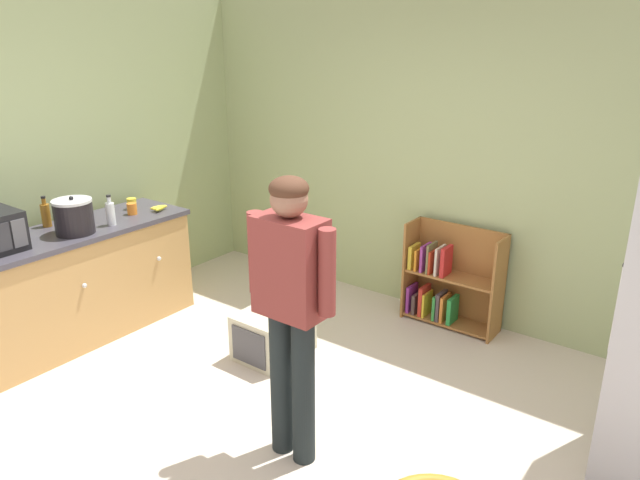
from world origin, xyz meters
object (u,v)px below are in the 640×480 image
at_px(banana_bunch, 160,208).
at_px(yellow_cup, 132,204).
at_px(amber_bottle, 46,214).
at_px(white_cup, 20,232).
at_px(bookshelf, 447,283).
at_px(kitchen_counter, 63,288).
at_px(clear_bottle, 110,213).
at_px(orange_cup, 132,209).
at_px(pet_carrier, 273,333).
at_px(red_cup, 81,217).
at_px(standing_person, 291,297).
at_px(crock_pot, 74,217).

relative_size(banana_bunch, yellow_cup, 1.64).
bearing_deg(amber_bottle, white_cup, -70.87).
xyz_separation_m(bookshelf, white_cup, (-2.40, -2.30, 0.59)).
xyz_separation_m(kitchen_counter, clear_bottle, (0.15, 0.40, 0.55)).
height_order(kitchen_counter, orange_cup, orange_cup).
relative_size(pet_carrier, yellow_cup, 5.81).
relative_size(kitchen_counter, yellow_cup, 22.31).
bearing_deg(orange_cup, yellow_cup, 143.96).
bearing_deg(pet_carrier, clear_bottle, -162.38).
bearing_deg(red_cup, white_cup, -94.15).
relative_size(banana_bunch, clear_bottle, 0.63).
bearing_deg(yellow_cup, red_cup, -90.25).
distance_m(standing_person, orange_cup, 2.35).
bearing_deg(yellow_cup, standing_person, -17.52).
xyz_separation_m(standing_person, crock_pot, (-2.19, 0.09, 0.02)).
distance_m(standing_person, clear_bottle, 2.18).
bearing_deg(white_cup, kitchen_counter, 56.91).
xyz_separation_m(crock_pot, orange_cup, (-0.07, 0.56, -0.08)).
relative_size(standing_person, crock_pot, 5.74).
xyz_separation_m(kitchen_counter, orange_cup, (0.04, 0.68, 0.50)).
height_order(amber_bottle, clear_bottle, same).
relative_size(amber_bottle, red_cup, 2.59).
relative_size(banana_bunch, white_cup, 1.64).
bearing_deg(crock_pot, white_cup, -127.73).
xyz_separation_m(kitchen_counter, amber_bottle, (-0.22, 0.07, 0.55)).
xyz_separation_m(banana_bunch, orange_cup, (-0.11, -0.20, 0.02)).
distance_m(kitchen_counter, white_cup, 0.55).
xyz_separation_m(standing_person, red_cup, (-2.39, 0.27, -0.06)).
xyz_separation_m(yellow_cup, white_cup, (-0.04, -0.97, 0.00)).
height_order(yellow_cup, white_cup, same).
height_order(standing_person, white_cup, standing_person).
distance_m(standing_person, amber_bottle, 2.52).
distance_m(bookshelf, standing_person, 2.19).
bearing_deg(red_cup, banana_bunch, 68.09).
relative_size(crock_pot, clear_bottle, 1.19).
distance_m(banana_bunch, clear_bottle, 0.49).
distance_m(kitchen_counter, pet_carrier, 1.69).
xyz_separation_m(pet_carrier, yellow_cup, (-1.55, -0.04, 0.77)).
distance_m(kitchen_counter, crock_pot, 0.60).
bearing_deg(amber_bottle, orange_cup, 66.76).
distance_m(kitchen_counter, red_cup, 0.58).
bearing_deg(bookshelf, red_cup, -142.36).
xyz_separation_m(crock_pot, clear_bottle, (0.05, 0.28, -0.03)).
bearing_deg(crock_pot, orange_cup, 96.83).
bearing_deg(standing_person, clear_bottle, 169.99).
bearing_deg(banana_bunch, clear_bottle, -89.16).
xyz_separation_m(amber_bottle, orange_cup, (0.26, 0.61, -0.05)).
distance_m(banana_bunch, yellow_cup, 0.26).
bearing_deg(clear_bottle, kitchen_counter, -111.38).
distance_m(pet_carrier, clear_bottle, 1.60).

